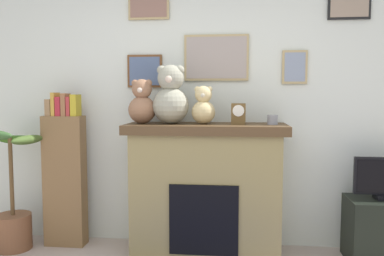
{
  "coord_description": "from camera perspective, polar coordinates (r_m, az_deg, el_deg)",
  "views": [
    {
      "loc": [
        0.39,
        -1.74,
        1.41
      ],
      "look_at": [
        0.02,
        1.69,
        1.12
      ],
      "focal_mm": 36.97,
      "sensor_mm": 36.0,
      "label": 1
    }
  ],
  "objects": [
    {
      "name": "back_wall",
      "position": [
        3.76,
        0.32,
        3.25
      ],
      "size": [
        5.2,
        0.15,
        2.6
      ],
      "color": "silver",
      "rests_on": "ground_plane"
    },
    {
      "name": "potted_plant",
      "position": [
        4.01,
        -24.49,
        -10.34
      ],
      "size": [
        0.52,
        0.53,
        1.1
      ],
      "color": "brown",
      "rests_on": "ground_plane"
    },
    {
      "name": "teddy_bear_tan",
      "position": [
        3.42,
        1.65,
        3.06
      ],
      "size": [
        0.21,
        0.21,
        0.33
      ],
      "color": "#D2BA80",
      "rests_on": "fireplace"
    },
    {
      "name": "bookshelf",
      "position": [
        3.88,
        -17.87,
        -6.43
      ],
      "size": [
        0.37,
        0.16,
        1.43
      ],
      "color": "brown",
      "rests_on": "ground_plane"
    },
    {
      "name": "fireplace",
      "position": [
        3.53,
        2.02,
        -8.69
      ],
      "size": [
        1.39,
        0.56,
        1.16
      ],
      "color": "olive",
      "rests_on": "ground_plane"
    },
    {
      "name": "teddy_bear_grey",
      "position": [
        3.5,
        -7.22,
        3.51
      ],
      "size": [
        0.24,
        0.24,
        0.39
      ],
      "color": "#916549",
      "rests_on": "fireplace"
    },
    {
      "name": "mantel_clock",
      "position": [
        3.41,
        6.7,
        2.05
      ],
      "size": [
        0.12,
        0.09,
        0.18
      ],
      "color": "brown",
      "rests_on": "fireplace"
    },
    {
      "name": "candle_jar",
      "position": [
        3.43,
        11.54,
        1.17
      ],
      "size": [
        0.09,
        0.09,
        0.08
      ],
      "primitive_type": "cylinder",
      "color": "gray",
      "rests_on": "fireplace"
    },
    {
      "name": "teddy_bear_cream",
      "position": [
        3.45,
        -3.08,
        4.43
      ],
      "size": [
        0.32,
        0.32,
        0.51
      ],
      "color": "gray",
      "rests_on": "fireplace"
    }
  ]
}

